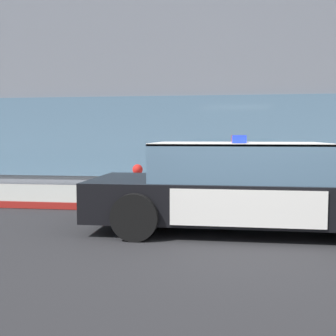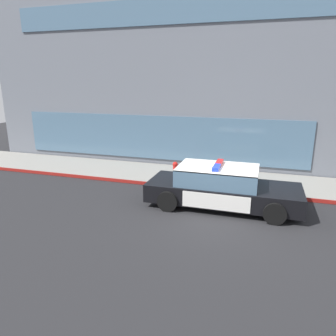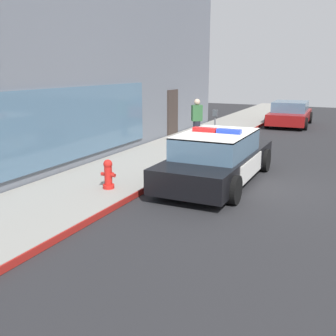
{
  "view_description": "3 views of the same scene",
  "coord_description": "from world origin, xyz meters",
  "px_view_note": "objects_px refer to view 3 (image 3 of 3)",
  "views": [
    {
      "loc": [
        -0.25,
        -5.99,
        1.5
      ],
      "look_at": [
        -1.39,
        2.0,
        0.87
      ],
      "focal_mm": 45.2,
      "sensor_mm": 36.0,
      "label": 1
    },
    {
      "loc": [
        1.3,
        -9.31,
        4.14
      ],
      "look_at": [
        -1.99,
        1.26,
        1.03
      ],
      "focal_mm": 33.53,
      "sensor_mm": 36.0,
      "label": 2
    },
    {
      "loc": [
        -10.05,
        -2.6,
        3.03
      ],
      "look_at": [
        -1.89,
        1.28,
        0.77
      ],
      "focal_mm": 42.87,
      "sensor_mm": 36.0,
      "label": 3
    }
  ],
  "objects_px": {
    "police_cruiser": "(218,158)",
    "car_down_street": "(290,114)",
    "fire_hydrant": "(108,174)",
    "parking_meter": "(215,121)",
    "pedestrian_on_sidewalk": "(197,121)"
  },
  "relations": [
    {
      "from": "fire_hydrant",
      "to": "car_down_street",
      "type": "relative_size",
      "value": 0.17
    },
    {
      "from": "pedestrian_on_sidewalk",
      "to": "fire_hydrant",
      "type": "bearing_deg",
      "value": -33.53
    },
    {
      "from": "pedestrian_on_sidewalk",
      "to": "car_down_street",
      "type": "bearing_deg",
      "value": 125.76
    },
    {
      "from": "fire_hydrant",
      "to": "police_cruiser",
      "type": "bearing_deg",
      "value": -43.12
    },
    {
      "from": "parking_meter",
      "to": "pedestrian_on_sidewalk",
      "type": "bearing_deg",
      "value": 75.24
    },
    {
      "from": "police_cruiser",
      "to": "fire_hydrant",
      "type": "relative_size",
      "value": 6.93
    },
    {
      "from": "car_down_street",
      "to": "pedestrian_on_sidewalk",
      "type": "bearing_deg",
      "value": 160.38
    },
    {
      "from": "fire_hydrant",
      "to": "pedestrian_on_sidewalk",
      "type": "xyz_separation_m",
      "value": [
        6.81,
        0.37,
        0.51
      ]
    },
    {
      "from": "police_cruiser",
      "to": "car_down_street",
      "type": "xyz_separation_m",
      "value": [
        12.18,
        0.03,
        -0.05
      ]
    },
    {
      "from": "car_down_street",
      "to": "fire_hydrant",
      "type": "bearing_deg",
      "value": 169.95
    },
    {
      "from": "parking_meter",
      "to": "police_cruiser",
      "type": "bearing_deg",
      "value": -160.09
    },
    {
      "from": "parking_meter",
      "to": "fire_hydrant",
      "type": "bearing_deg",
      "value": 176.01
    },
    {
      "from": "police_cruiser",
      "to": "fire_hydrant",
      "type": "height_order",
      "value": "police_cruiser"
    },
    {
      "from": "fire_hydrant",
      "to": "pedestrian_on_sidewalk",
      "type": "bearing_deg",
      "value": 3.13
    },
    {
      "from": "car_down_street",
      "to": "pedestrian_on_sidewalk",
      "type": "xyz_separation_m",
      "value": [
        -7.56,
        2.4,
        0.38
      ]
    }
  ]
}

